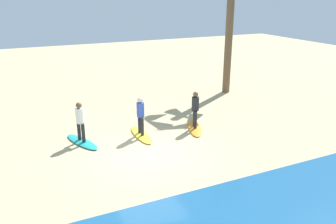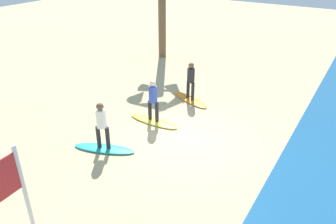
{
  "view_description": "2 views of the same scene",
  "coord_description": "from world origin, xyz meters",
  "px_view_note": "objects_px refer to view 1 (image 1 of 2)",
  "views": [
    {
      "loc": [
        4.22,
        10.89,
        5.81
      ],
      "look_at": [
        -1.23,
        -0.88,
        1.24
      ],
      "focal_mm": 36.49,
      "sensor_mm": 36.0,
      "label": 1
    },
    {
      "loc": [
        8.78,
        4.59,
        6.18
      ],
      "look_at": [
        0.21,
        -0.75,
        0.98
      ],
      "focal_mm": 35.35,
      "sensor_mm": 36.0,
      "label": 2
    }
  ],
  "objects_px": {
    "surfboard_orange": "(195,128)",
    "surfer_teal": "(80,119)",
    "surfer_orange": "(195,107)",
    "surfboard_teal": "(82,142)",
    "surfer_yellow": "(141,113)",
    "surfboard_yellow": "(141,135)"
  },
  "relations": [
    {
      "from": "surfboard_yellow",
      "to": "surfer_yellow",
      "type": "distance_m",
      "value": 0.99
    },
    {
      "from": "surfboard_orange",
      "to": "surfer_teal",
      "type": "distance_m",
      "value": 5.05
    },
    {
      "from": "surfboard_yellow",
      "to": "surfboard_teal",
      "type": "distance_m",
      "value": 2.47
    },
    {
      "from": "surfer_orange",
      "to": "surfboard_teal",
      "type": "bearing_deg",
      "value": -6.8
    },
    {
      "from": "surfboard_orange",
      "to": "surfer_teal",
      "type": "bearing_deg",
      "value": -74.29
    },
    {
      "from": "surfer_orange",
      "to": "surfboard_yellow",
      "type": "bearing_deg",
      "value": -5.86
    },
    {
      "from": "surfer_yellow",
      "to": "surfer_teal",
      "type": "height_order",
      "value": "same"
    },
    {
      "from": "surfer_yellow",
      "to": "surfboard_teal",
      "type": "distance_m",
      "value": 2.66
    },
    {
      "from": "surfer_yellow",
      "to": "surfer_teal",
      "type": "relative_size",
      "value": 1.0
    },
    {
      "from": "surfboard_yellow",
      "to": "surfboard_teal",
      "type": "bearing_deg",
      "value": -97.34
    },
    {
      "from": "surfboard_orange",
      "to": "surfboard_yellow",
      "type": "bearing_deg",
      "value": -73.35
    },
    {
      "from": "surfboard_orange",
      "to": "surfboard_yellow",
      "type": "height_order",
      "value": "same"
    },
    {
      "from": "surfer_orange",
      "to": "surfboard_teal",
      "type": "relative_size",
      "value": 0.78
    },
    {
      "from": "surfboard_orange",
      "to": "surfboard_teal",
      "type": "height_order",
      "value": "same"
    },
    {
      "from": "surfboard_orange",
      "to": "surfer_orange",
      "type": "distance_m",
      "value": 0.99
    },
    {
      "from": "surfboard_orange",
      "to": "surfboard_yellow",
      "type": "xyz_separation_m",
      "value": [
        2.47,
        -0.25,
        0.0
      ]
    },
    {
      "from": "surfer_orange",
      "to": "surfboard_yellow",
      "type": "height_order",
      "value": "surfer_orange"
    },
    {
      "from": "surfboard_teal",
      "to": "surfer_teal",
      "type": "bearing_deg",
      "value": -20.05
    },
    {
      "from": "surfboard_orange",
      "to": "surfboard_teal",
      "type": "xyz_separation_m",
      "value": [
        4.91,
        -0.59,
        0.0
      ]
    },
    {
      "from": "surfer_orange",
      "to": "surfer_yellow",
      "type": "bearing_deg",
      "value": -5.86
    },
    {
      "from": "surfer_yellow",
      "to": "surfboard_yellow",
      "type": "bearing_deg",
      "value": 0.0
    },
    {
      "from": "surfer_yellow",
      "to": "surfer_teal",
      "type": "bearing_deg",
      "value": -7.74
    }
  ]
}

